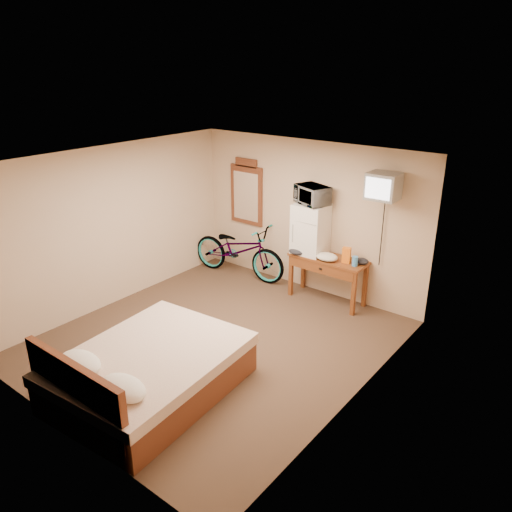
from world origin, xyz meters
name	(u,v)px	position (x,y,z in m)	size (l,w,h in m)	color
room	(213,258)	(0.00, 0.00, 1.25)	(4.60, 4.64, 2.50)	#4D3626
desk	(327,266)	(0.57, 2.00, 0.62)	(1.25, 0.49, 0.75)	brown
mini_fridge	(311,229)	(0.22, 2.05, 1.15)	(0.51, 0.50, 0.81)	white
microwave	(312,195)	(0.22, 2.05, 1.70)	(0.53, 0.36, 0.29)	white
snack_bag	(346,255)	(0.89, 2.02, 0.87)	(0.12, 0.07, 0.25)	orange
blue_cup	(355,261)	(1.06, 1.98, 0.83)	(0.09, 0.09, 0.15)	#4294E2
cloth_cream	(327,257)	(0.60, 1.93, 0.81)	(0.36, 0.28, 0.11)	white
cloth_dark_a	(297,251)	(0.10, 1.84, 0.80)	(0.27, 0.20, 0.10)	black
cloth_dark_b	(362,261)	(1.11, 2.12, 0.80)	(0.20, 0.17, 0.09)	black
crt_television	(383,186)	(1.38, 2.02, 2.02)	(0.44, 0.56, 0.38)	black
wall_mirror	(246,193)	(-1.27, 2.27, 1.46)	(0.69, 0.04, 1.17)	brown
bicycle	(239,250)	(-1.20, 1.95, 0.49)	(0.65, 1.87, 0.98)	black
bed	(146,372)	(0.16, -1.37, 0.29)	(1.78, 2.27, 0.90)	brown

